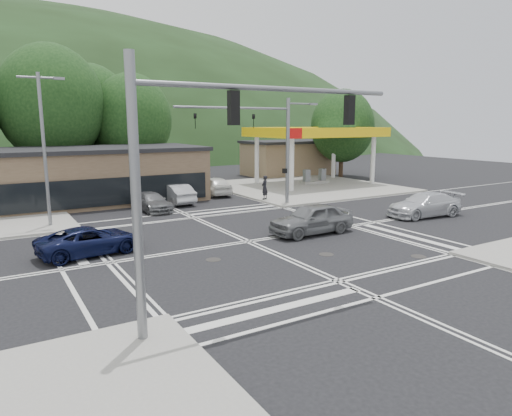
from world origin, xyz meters
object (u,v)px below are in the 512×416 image
car_silver_east (424,205)px  car_northbound (151,202)px  car_blue_west (90,241)px  car_queue_a (176,194)px  car_queue_b (215,186)px  pedestrian (265,187)px  car_grey_center (312,219)px

car_silver_east → car_northbound: car_silver_east is taller
car_northbound → car_blue_west: bearing=-127.7°
car_queue_a → car_queue_b: size_ratio=0.98×
car_queue_b → car_northbound: car_queue_b is taller
car_silver_east → car_northbound: bearing=-121.1°
car_silver_east → car_northbound: 18.86m
car_northbound → pedestrian: bearing=-9.0°
pedestrian → car_silver_east: bearing=89.1°
car_blue_west → pedestrian: 17.36m
car_blue_west → car_northbound: car_blue_west is taller
car_blue_west → car_grey_center: 11.78m
car_queue_a → car_northbound: (-2.63, -2.02, -0.12)m
car_blue_west → car_grey_center: car_grey_center is taller
car_silver_east → car_queue_a: size_ratio=1.17×
car_blue_west → car_queue_b: (13.12, 13.53, 0.14)m
car_queue_b → pedestrian: 5.40m
car_queue_b → car_northbound: 8.29m
car_blue_west → car_queue_b: 18.85m
car_grey_center → car_silver_east: size_ratio=0.93×
car_queue_a → car_northbound: 3.32m
car_queue_a → car_northbound: size_ratio=1.04×
car_grey_center → pedestrian: 11.21m
car_queue_a → car_northbound: car_queue_a is taller
car_queue_a → car_blue_west: bearing=52.0°
car_grey_center → car_silver_east: bearing=89.4°
car_grey_center → car_northbound: bearing=-154.5°
car_grey_center → car_blue_west: bearing=-100.9°
car_queue_b → car_northbound: size_ratio=1.06×
car_blue_west → car_queue_a: size_ratio=1.04×
car_blue_west → car_silver_east: car_silver_east is taller
car_queue_b → car_blue_west: bearing=52.4°
car_grey_center → car_silver_east: (9.52, 0.00, -0.07)m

